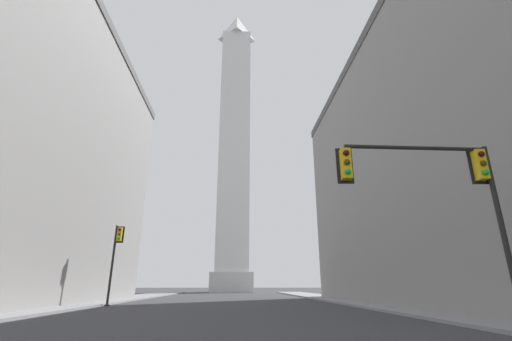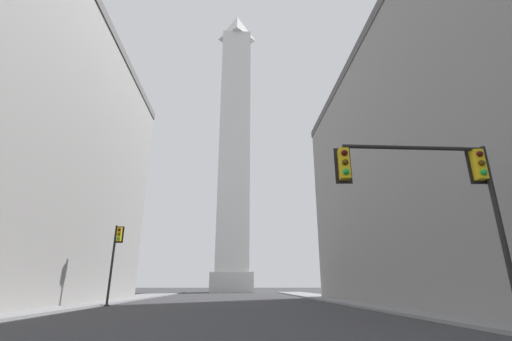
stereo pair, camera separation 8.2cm
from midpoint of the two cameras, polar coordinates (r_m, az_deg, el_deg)
sidewalk_left at (r=31.43m, az=-28.46°, el=-19.09°), size 5.00×91.73×0.15m
sidewalk_right at (r=30.99m, az=18.99°, el=-20.28°), size 5.00×91.73×0.15m
building_right at (r=33.16m, az=34.01°, el=2.22°), size 18.32×41.95×22.93m
obelisk at (r=84.88m, az=-3.62°, el=5.16°), size 9.08×9.08×73.22m
traffic_light_near_right at (r=13.50m, az=28.50°, el=-2.14°), size 5.65×0.51×6.29m
traffic_light_mid_left at (r=30.04m, az=-22.45°, el=-12.42°), size 0.78×0.50×6.10m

